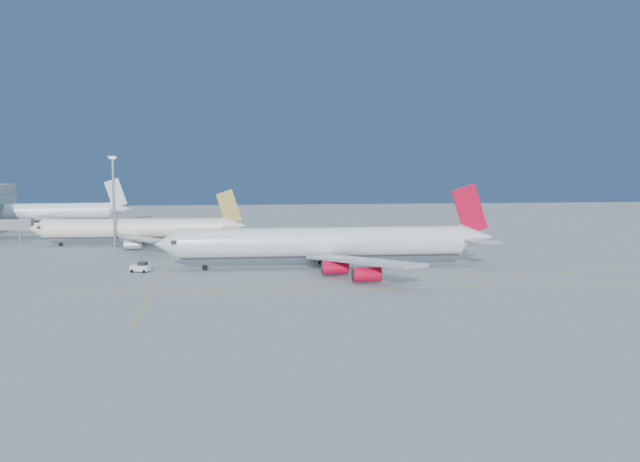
{
  "coord_description": "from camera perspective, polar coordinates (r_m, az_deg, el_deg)",
  "views": [
    {
      "loc": [
        -25.98,
        -139.11,
        22.67
      ],
      "look_at": [
        -5.66,
        23.63,
        7.0
      ],
      "focal_mm": 40.0,
      "sensor_mm": 36.0,
      "label": 1
    }
  ],
  "objects": [
    {
      "name": "pushback_tug",
      "position": [
        153.08,
        -14.15,
        -2.84
      ],
      "size": [
        4.34,
        3.4,
        2.2
      ],
      "rotation": [
        0.0,
        0.0,
        -0.34
      ],
      "color": "white",
      "rests_on": "ground"
    },
    {
      "name": "airliner_etihad",
      "position": [
        202.47,
        -14.3,
        0.2
      ],
      "size": [
        59.26,
        54.73,
        15.47
      ],
      "rotation": [
        0.0,
        0.0,
        -0.05
      ],
      "color": "#F2E4CE",
      "rests_on": "ground"
    },
    {
      "name": "light_mast",
      "position": [
        199.49,
        -16.19,
        2.89
      ],
      "size": [
        2.12,
        2.12,
        24.55
      ],
      "color": "gray",
      "rests_on": "ground"
    },
    {
      "name": "taxiway_lines",
      "position": [
        147.64,
        -2.66,
        -3.38
      ],
      "size": [
        118.86,
        140.0,
        0.02
      ],
      "color": "#D5BA0B",
      "rests_on": "ground"
    },
    {
      "name": "airliner_virgin",
      "position": [
        153.79,
        0.77,
        -0.95
      ],
      "size": [
        73.7,
        66.44,
        18.24
      ],
      "rotation": [
        0.0,
        0.0,
        -0.0
      ],
      "color": "white",
      "rests_on": "ground"
    },
    {
      "name": "airliner_third",
      "position": [
        274.73,
        -21.57,
        1.44
      ],
      "size": [
        64.49,
        59.27,
        17.29
      ],
      "rotation": [
        0.0,
        0.0,
        0.08
      ],
      "color": "white",
      "rests_on": "ground"
    },
    {
      "name": "ground",
      "position": [
        143.32,
        3.43,
        -3.65
      ],
      "size": [
        500.0,
        500.0,
        0.0
      ],
      "primitive_type": "plane",
      "color": "slate",
      "rests_on": "ground"
    }
  ]
}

